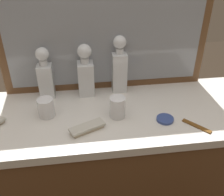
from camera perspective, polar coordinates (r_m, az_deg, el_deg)
The scene contains 10 objects.
dresser at distance 1.56m, azimuth -0.00°, elevation -16.41°, with size 1.40×0.52×0.89m.
dresser_mirror at distance 1.33m, azimuth -1.43°, elevation 13.70°, with size 1.05×0.03×0.60m.
crystal_decanter_center at distance 1.35m, azimuth -5.68°, elevation 4.98°, with size 0.08×0.08×0.27m.
crystal_decanter_far_right at distance 1.37m, azimuth 1.57°, elevation 6.22°, with size 0.07×0.07×0.30m.
crystal_decanter_right at distance 1.37m, azimuth -14.11°, elevation 4.31°, with size 0.07×0.07×0.27m.
crystal_tumbler_center at distance 1.21m, azimuth 1.19°, elevation -2.15°, with size 0.07×0.07×0.10m.
crystal_tumbler_front at distance 1.25m, azimuth -14.00°, elevation -2.20°, with size 0.07×0.07×0.09m.
silver_brush_far_left at distance 1.15m, azimuth -5.36°, elevation -6.42°, with size 0.16×0.11×0.02m.
porcelain_dish at distance 1.23m, azimuth 11.37°, elevation -4.48°, with size 0.08×0.08×0.01m.
tortoiseshell_comb at distance 1.23m, azimuth 17.77°, elevation -5.77°, with size 0.10×0.12×0.01m.
Camera 1 is at (-0.14, -1.01, 1.63)m, focal length 42.43 mm.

